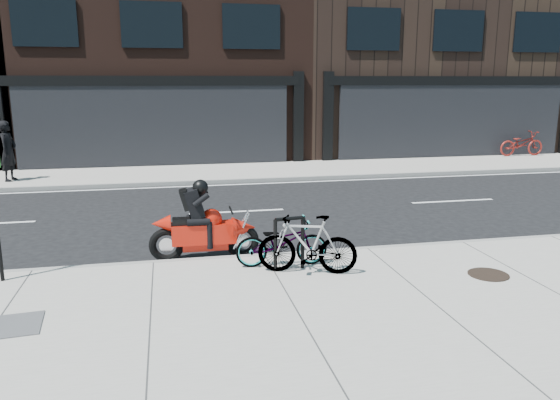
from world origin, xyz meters
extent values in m
plane|color=black|center=(0.00, 0.00, 0.00)|extent=(120.00, 120.00, 0.00)
cube|color=gray|center=(0.00, -5.00, 0.07)|extent=(60.00, 6.00, 0.13)
cube|color=gray|center=(0.00, 7.75, 0.07)|extent=(60.00, 3.50, 0.13)
cube|color=black|center=(10.00, 14.50, 6.25)|extent=(12.00, 10.00, 12.50)
cylinder|color=black|center=(0.02, -2.86, 0.58)|extent=(0.06, 0.06, 0.89)
cylinder|color=black|center=(0.51, -2.80, 0.58)|extent=(0.06, 0.06, 0.89)
cylinder|color=black|center=(0.26, -2.83, 1.02)|extent=(0.49, 0.12, 0.06)
imported|color=gray|center=(0.19, -2.60, 0.55)|extent=(1.61, 0.64, 0.83)
imported|color=gray|center=(0.52, -3.05, 0.63)|extent=(1.72, 0.96, 0.99)
torus|color=black|center=(-0.37, -1.61, 0.31)|extent=(0.65, 0.15, 0.65)
torus|color=black|center=(-1.76, -1.59, 0.31)|extent=(0.65, 0.15, 0.65)
cube|color=#B01408|center=(-1.07, -1.60, 0.51)|extent=(1.18, 0.39, 0.37)
cone|color=#B01408|center=(-0.33, -1.61, 0.57)|extent=(0.45, 0.44, 0.43)
sphere|color=#B01408|center=(-0.93, -1.60, 0.76)|extent=(0.39, 0.39, 0.39)
cube|color=black|center=(-1.37, -1.59, 0.75)|extent=(0.54, 0.28, 0.12)
cylinder|color=silver|center=(-1.61, -1.41, 0.29)|extent=(0.54, 0.10, 0.09)
cube|color=black|center=(-1.23, -1.60, 1.08)|extent=(0.39, 0.36, 0.58)
cube|color=black|center=(-1.39, -1.59, 1.16)|extent=(0.23, 0.30, 0.40)
sphere|color=black|center=(-1.11, -1.60, 1.37)|extent=(0.28, 0.28, 0.28)
imported|color=black|center=(-6.58, 7.14, 1.08)|extent=(0.60, 0.78, 1.91)
imported|color=maroon|center=(13.02, 9.00, 0.65)|extent=(1.97, 0.69, 1.04)
cylinder|color=black|center=(3.43, -3.77, 0.14)|extent=(0.77, 0.77, 0.02)
cube|color=#4F4F52|center=(-3.78, -4.22, 0.14)|extent=(0.82, 0.82, 0.02)
camera|label=1|loc=(-1.69, -11.40, 3.28)|focal=35.00mm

